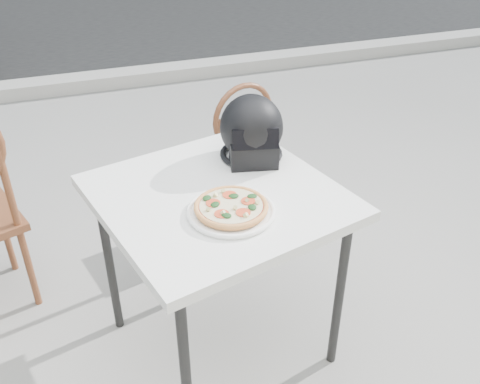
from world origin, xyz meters
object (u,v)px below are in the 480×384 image
object	(u,v)px
pizza	(231,206)
helmet	(252,132)
cafe_chair_main	(234,153)
cafe_table_main	(218,209)
plate	(231,211)

from	to	relation	value
pizza	helmet	size ratio (longest dim) A/B	0.93
pizza	cafe_chair_main	size ratio (longest dim) A/B	0.32
cafe_table_main	helmet	distance (m)	0.36
cafe_table_main	plate	world-z (taller)	plate
cafe_table_main	plate	distance (m)	0.17
cafe_table_main	helmet	size ratio (longest dim) A/B	3.19
plate	cafe_chair_main	xyz separation A→B (m)	(0.31, 0.92, -0.29)
plate	cafe_chair_main	size ratio (longest dim) A/B	0.39
helmet	cafe_chair_main	world-z (taller)	helmet
pizza	cafe_chair_main	xyz separation A→B (m)	(0.31, 0.92, -0.31)
pizza	cafe_table_main	bearing A→B (deg)	91.96
plate	pizza	bearing A→B (deg)	65.29
cafe_table_main	helmet	xyz separation A→B (m)	(0.21, 0.22, 0.19)
plate	cafe_chair_main	world-z (taller)	cafe_chair_main
pizza	helmet	world-z (taller)	helmet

